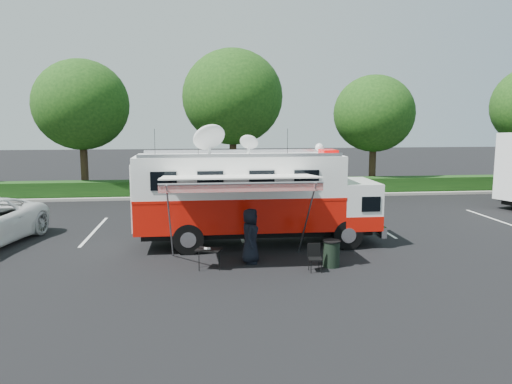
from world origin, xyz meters
TOP-DOWN VIEW (x-y plane):
  - ground_plane at (0.00, 0.00)m, footprint 120.00×120.00m
  - back_border at (1.14, 12.90)m, footprint 60.00×6.14m
  - stall_lines at (-0.50, 3.00)m, footprint 24.12×5.50m
  - command_truck at (-0.08, -0.00)m, footprint 8.91×2.45m
  - awning at (-0.88, -2.55)m, footprint 4.87×2.52m
  - person at (-0.51, -2.37)m, footprint 0.73×0.97m
  - folding_table at (-1.86, -2.88)m, footprint 0.89×0.76m
  - folding_chair at (1.36, -3.43)m, footprint 0.43×0.45m
  - trash_bin at (1.99, -3.06)m, footprint 0.57×0.57m

SIDE VIEW (x-z plane):
  - ground_plane at x=0.00m, z-range 0.00..0.00m
  - person at x=-0.51m, z-range -0.90..0.90m
  - stall_lines at x=-0.50m, z-range 0.00..0.01m
  - trash_bin at x=1.99m, z-range 0.00..0.85m
  - folding_chair at x=1.36m, z-range 0.07..0.92m
  - folding_table at x=-1.86m, z-range 0.27..0.92m
  - command_truck at x=-0.08m, z-range -0.31..3.97m
  - awning at x=-0.88m, z-range 1.28..4.22m
  - back_border at x=1.14m, z-range 0.57..9.44m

